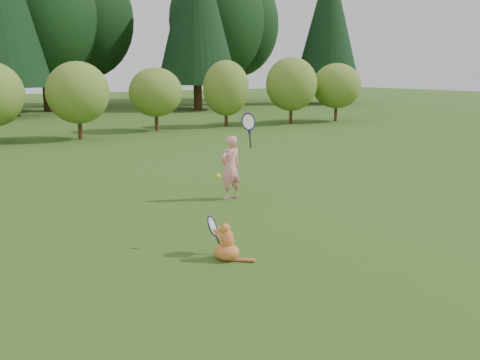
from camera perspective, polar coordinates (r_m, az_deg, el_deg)
ground at (r=7.63m, az=2.03°, el=-6.35°), size 100.00×100.00×0.00m
shrub_row at (r=19.41m, az=-20.78°, el=8.12°), size 28.00×3.00×2.80m
child at (r=9.83m, az=-0.95°, el=1.51°), size 0.68×0.43×1.77m
cat at (r=6.79m, az=-1.51°, el=-6.44°), size 0.47×0.75×0.65m
tennis_ball at (r=7.15m, az=-2.35°, el=0.40°), size 0.07×0.07×0.07m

